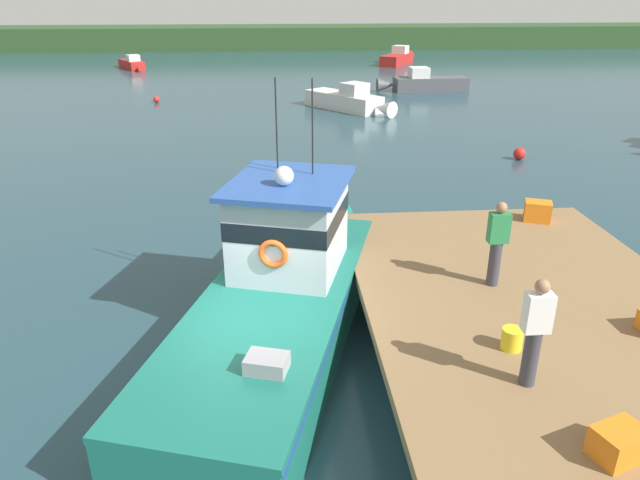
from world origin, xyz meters
TOP-DOWN VIEW (x-y plane):
  - ground_plane at (0.00, 0.00)m, footprint 200.00×200.00m
  - dock at (4.80, 0.00)m, footprint 6.00×9.00m
  - main_fishing_boat at (0.36, 1.01)m, footprint 4.72×9.91m
  - crate_single_far at (4.23, -3.78)m, footprint 0.71×0.62m
  - crate_stack_near_edge at (6.48, 3.70)m, footprint 0.72×0.63m
  - bait_bucket at (3.84, -1.49)m, footprint 0.32×0.32m
  - deckhand_by_the_boat at (4.28, 0.60)m, footprint 0.36×0.22m
  - deckhand_further_back at (3.73, -2.34)m, footprint 0.36×0.22m
  - moored_boat_far_left at (-11.59, 43.72)m, footprint 3.08×4.51m
  - moored_boat_mid_harbor at (4.51, 24.05)m, footprint 4.73×5.49m
  - moored_boat_near_channel at (10.36, 30.28)m, footprint 6.08×1.69m
  - moored_boat_outer_mooring at (11.72, 45.50)m, footprint 4.17×5.91m
  - mooring_buoy_spare_mooring at (10.03, 13.18)m, footprint 0.49×0.49m
  - mooring_buoy_inshore at (-6.72, 27.29)m, footprint 0.38×0.38m
  - far_shoreline at (0.00, 62.00)m, footprint 120.00×8.00m

SIDE VIEW (x-z plane):
  - ground_plane at x=0.00m, z-range 0.00..0.00m
  - mooring_buoy_inshore at x=-6.72m, z-range 0.00..0.38m
  - mooring_buoy_spare_mooring at x=10.03m, z-range 0.00..0.49m
  - moored_boat_far_left at x=-11.59m, z-range -0.19..1.00m
  - moored_boat_near_channel at x=10.36m, z-range -0.24..1.30m
  - moored_boat_mid_harbor at x=4.51m, z-range -0.24..1.30m
  - moored_boat_outer_mooring at x=11.72m, z-range -0.24..1.32m
  - main_fishing_boat at x=0.36m, z-range -1.39..3.41m
  - dock at x=4.80m, z-range 0.47..1.67m
  - far_shoreline at x=0.00m, z-range 0.00..2.40m
  - bait_bucket at x=3.84m, z-range 1.20..1.54m
  - crate_single_far at x=4.23m, z-range 1.20..1.59m
  - crate_stack_near_edge at x=6.48m, z-range 1.20..1.67m
  - deckhand_by_the_boat at x=4.28m, z-range 1.24..2.87m
  - deckhand_further_back at x=3.73m, z-range 1.24..2.87m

